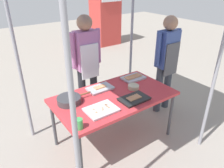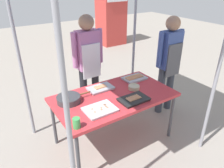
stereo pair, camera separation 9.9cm
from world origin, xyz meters
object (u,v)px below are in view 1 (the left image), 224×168
stall_table (114,99)px  tray_pork_links (100,88)px  tray_meat_skewers (101,110)px  neighbor_stall_left (105,14)px  tray_grilled_sausages (134,99)px  customer_nearby (167,58)px  tray_spring_rolls (133,78)px  condiment_bowl (133,87)px  drink_cup_near_edge (79,124)px  cooking_wok (69,100)px  vendor_woman (87,59)px

stall_table → tray_pork_links: size_ratio=4.49×
tray_meat_skewers → neighbor_stall_left: size_ratio=0.18×
tray_grilled_sausages → customer_nearby: size_ratio=0.23×
tray_spring_rolls → condiment_bowl: same height
drink_cup_near_edge → cooking_wok: bearing=75.5°
tray_meat_skewers → tray_spring_rolls: (0.88, 0.45, 0.00)m
tray_pork_links → neighbor_stall_left: 4.89m
drink_cup_near_edge → vendor_woman: size_ratio=0.07×
tray_meat_skewers → vendor_woman: 1.11m
tray_spring_rolls → neighbor_stall_left: size_ratio=0.17×
condiment_bowl → customer_nearby: bearing=11.8°
condiment_bowl → neighbor_stall_left: 4.89m
stall_table → tray_pork_links: bearing=104.5°
stall_table → neighbor_stall_left: 5.07m
customer_nearby → vendor_woman: bearing=151.5°
cooking_wok → vendor_woman: 0.90m
tray_grilled_sausages → neighbor_stall_left: bearing=60.2°
neighbor_stall_left → vendor_woman: bearing=-127.6°
tray_spring_rolls → customer_nearby: bearing=-5.6°
drink_cup_near_edge → tray_pork_links: bearing=43.1°
tray_spring_rolls → drink_cup_near_edge: 1.38m
stall_table → neighbor_stall_left: size_ratio=0.79×
tray_pork_links → tray_grilled_sausages: bearing=-67.9°
tray_spring_rolls → customer_nearby: 0.68m
customer_nearby → neighbor_stall_left: 4.36m
stall_table → vendor_woman: (0.05, 0.80, 0.31)m
tray_spring_rolls → drink_cup_near_edge: bearing=-154.5°
stall_table → tray_grilled_sausages: bearing=-60.9°
tray_grilled_sausages → vendor_woman: bearing=94.9°
drink_cup_near_edge → tray_grilled_sausages: bearing=7.1°
neighbor_stall_left → customer_nearby: bearing=-110.5°
customer_nearby → tray_grilled_sausages: bearing=-157.9°
stall_table → tray_spring_rolls: size_ratio=4.59×
tray_pork_links → customer_nearby: customer_nearby is taller
stall_table → condiment_bowl: 0.35m
vendor_woman → tray_spring_rolls: bearing=131.5°
tray_spring_rolls → cooking_wok: bearing=-176.5°
cooking_wok → customer_nearby: size_ratio=0.28×
stall_table → tray_meat_skewers: 0.41m
tray_meat_skewers → drink_cup_near_edge: 0.39m
stall_table → neighbor_stall_left: (2.72, 4.26, 0.32)m
tray_grilled_sausages → condiment_bowl: (0.20, 0.25, 0.01)m
tray_meat_skewers → neighbor_stall_left: neighbor_stall_left is taller
customer_nearby → cooking_wok: bearing=-179.8°
stall_table → condiment_bowl: (0.34, 0.00, 0.08)m
tray_grilled_sausages → neighbor_stall_left: size_ratio=0.19×
vendor_woman → cooking_wok: bearing=45.5°
drink_cup_near_edge → customer_nearby: 1.97m
stall_table → tray_meat_skewers: tray_meat_skewers is taller
tray_spring_rolls → neighbor_stall_left: (2.18, 4.02, 0.24)m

